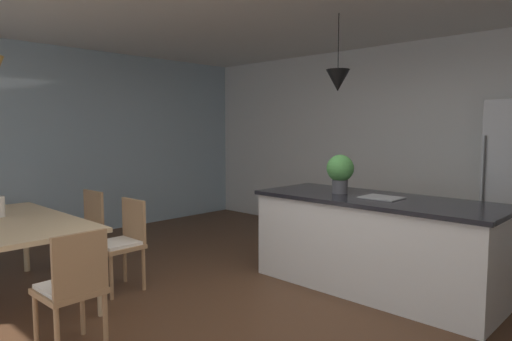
% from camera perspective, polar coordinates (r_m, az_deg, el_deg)
% --- Properties ---
extents(ground_plane, '(10.00, 8.40, 0.04)m').
position_cam_1_polar(ground_plane, '(3.78, 1.59, -19.30)').
color(ground_plane, '#4C301E').
extents(wall_back_kitchen, '(10.00, 0.12, 2.70)m').
position_cam_1_polar(wall_back_kitchen, '(6.25, 22.21, 3.06)').
color(wall_back_kitchen, silver).
rests_on(wall_back_kitchen, ground_plane).
extents(window_wall_left_glazing, '(0.06, 8.40, 2.70)m').
position_cam_1_polar(window_wall_left_glazing, '(6.86, -24.35, 3.15)').
color(window_wall_left_glazing, '#9EB7C6').
rests_on(window_wall_left_glazing, ground_plane).
extents(dining_table, '(1.86, 1.02, 0.75)m').
position_cam_1_polar(dining_table, '(4.56, -29.06, -6.39)').
color(dining_table, '#D1B284').
rests_on(dining_table, ground_plane).
extents(chair_kitchen_end, '(0.41, 0.41, 0.87)m').
position_cam_1_polar(chair_kitchen_end, '(3.43, -22.30, -13.48)').
color(chair_kitchen_end, '#A87F56').
rests_on(chair_kitchen_end, ground_plane).
extents(chair_far_right, '(0.41, 0.41, 0.87)m').
position_cam_1_polar(chair_far_right, '(4.56, -16.64, -8.60)').
color(chair_far_right, '#A87F56').
rests_on(chair_far_right, ground_plane).
extents(chair_far_left, '(0.42, 0.42, 0.87)m').
position_cam_1_polar(chair_far_left, '(5.29, -21.13, -6.82)').
color(chair_far_left, '#A87F56').
rests_on(chair_far_left, ground_plane).
extents(kitchen_island, '(2.34, 0.94, 0.91)m').
position_cam_1_polar(kitchen_island, '(4.54, 14.89, -8.81)').
color(kitchen_island, silver).
rests_on(kitchen_island, ground_plane).
extents(pendant_over_island_main, '(0.24, 0.24, 0.77)m').
position_cam_1_polar(pendant_over_island_main, '(4.67, 10.37, 11.22)').
color(pendant_over_island_main, black).
extents(potted_plant_on_island, '(0.28, 0.28, 0.39)m').
position_cam_1_polar(potted_plant_on_island, '(4.63, 10.66, -0.03)').
color(potted_plant_on_island, '#4C4C51').
rests_on(potted_plant_on_island, kitchen_island).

